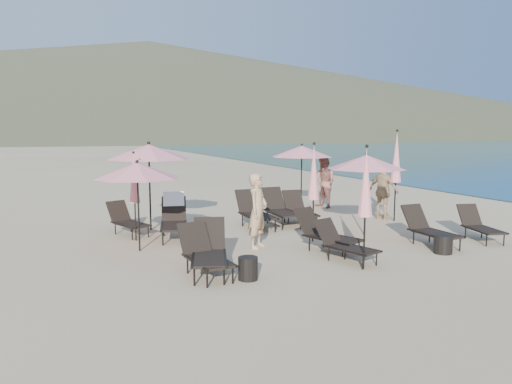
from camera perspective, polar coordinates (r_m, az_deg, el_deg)
name	(u,v)px	position (r m, az deg, el deg)	size (l,w,h in m)	color
ground	(366,254)	(11.83, 12.47, -6.97)	(800.00, 800.00, 0.00)	#D6BA8C
volcanic_headland	(167,90)	(322.35, -10.09, 11.41)	(690.00, 690.00, 55.00)	brown
lounger_0	(204,253)	(9.93, -5.96, -6.97)	(0.74, 1.68, 0.94)	black
lounger_1	(209,250)	(10.06, -5.37, -6.60)	(1.19, 1.87, 1.01)	black
lounger_2	(344,243)	(11.07, 10.02, -5.77)	(0.96, 1.58, 0.85)	black
lounger_3	(325,232)	(11.86, 7.91, -4.60)	(1.14, 1.78, 0.96)	black
lounger_4	(429,228)	(13.04, 19.17, -3.91)	(0.65, 1.64, 0.94)	black
lounger_5	(479,225)	(14.16, 24.15, -3.44)	(0.94, 1.58, 0.86)	black
lounger_6	(127,220)	(14.03, -14.53, -3.10)	(1.02, 1.61, 0.87)	black
lounger_7	(174,217)	(13.41, -9.37, -2.84)	(1.10, 1.92, 1.13)	black
lounger_8	(255,211)	(14.53, -0.15, -2.19)	(0.77, 1.84, 1.04)	black
lounger_9	(280,208)	(15.04, 2.74, -1.85)	(0.80, 1.86, 1.05)	black
lounger_10	(299,209)	(15.24, 4.96, -1.93)	(0.84, 1.71, 0.94)	black
umbrella_open_0	(137,171)	(11.88, -13.41, 2.39)	(2.00, 2.00, 2.15)	black
umbrella_open_1	(366,162)	(13.60, 12.51, 3.35)	(2.09, 2.09, 2.24)	black
umbrella_open_2	(149,152)	(14.36, -12.15, 4.51)	(2.34, 2.34, 2.51)	black
umbrella_open_3	(302,151)	(17.65, 5.25, 4.65)	(2.18, 2.18, 2.34)	black
umbrella_closed_0	(366,183)	(10.30, 12.44, 1.00)	(0.30, 0.30, 2.56)	black
umbrella_closed_1	(396,158)	(15.97, 15.75, 3.80)	(0.33, 0.33, 2.85)	black
umbrella_closed_2	(134,179)	(13.04, -13.75, 1.47)	(0.27, 0.27, 2.31)	black
umbrella_closed_3	(314,173)	(12.66, 6.62, 2.19)	(0.30, 0.30, 2.53)	black
side_table_0	(248,268)	(9.63, -0.93, -8.72)	(0.38, 0.38, 0.45)	black
side_table_1	(443,244)	(12.37, 20.59, -5.61)	(0.42, 0.42, 0.43)	black
beachgoer_a	(258,211)	(11.99, 0.20, -2.16)	(0.66, 0.43, 1.82)	tan
beachgoer_b	(324,183)	(18.25, 7.79, 1.07)	(0.89, 0.70, 1.84)	#9D5D51
beachgoer_c	(384,191)	(16.27, 14.38, 0.13)	(1.07, 0.45, 1.83)	tan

